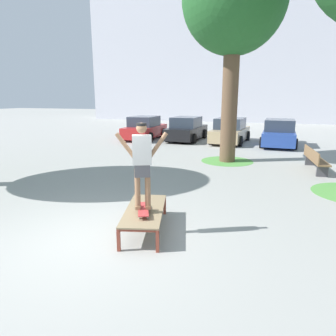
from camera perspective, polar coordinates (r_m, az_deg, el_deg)
The scene contains 12 objects.
ground_plane at distance 6.26m, azimuth -13.69°, elevation -12.88°, with size 120.00×120.00×0.00m, color #999993.
building_facade at distance 37.54m, azimuth 8.97°, elevation 19.54°, with size 30.04×4.00×14.03m, color silver.
skate_box at distance 6.35m, azimuth -4.40°, elevation -8.08°, with size 1.24×2.03×0.46m.
skateboard at distance 6.10m, azimuth -4.70°, elevation -7.75°, with size 0.51×0.81×0.09m.
skater at distance 5.83m, azimuth -4.88°, elevation 1.44°, with size 0.94×0.49×1.69m.
tree_mid_back at distance 13.70m, azimuth 12.31°, elevation 28.27°, with size 4.09×4.09×8.61m.
grass_patch_mid_back at distance 13.48m, azimuth 11.01°, elevation 1.29°, with size 2.23×2.23×0.01m, color #519342.
car_red at distance 20.41m, azimuth -4.36°, elevation 7.39°, with size 1.97×4.22×1.50m.
car_black at distance 19.76m, azimuth 3.52°, elevation 7.22°, with size 2.04×4.26×1.50m.
car_tan at distance 19.06m, azimuth 11.59°, elevation 6.77°, with size 2.17×4.32×1.50m.
car_blue at distance 18.62m, azimuth 20.10°, elevation 6.09°, with size 2.00×4.24×1.50m.
park_bench at distance 12.72m, azimuth 25.83°, elevation 1.55°, with size 0.68×2.43×0.83m.
Camera 1 is at (3.12, -4.71, 2.70)m, focal length 32.49 mm.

